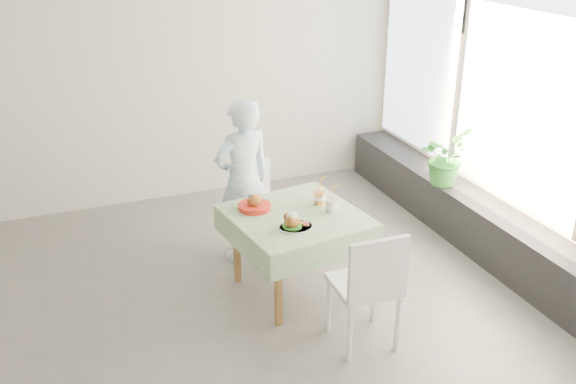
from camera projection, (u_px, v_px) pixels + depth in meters
name	position (u px, v px, depth m)	size (l,w,h in m)	color
floor	(207.00, 314.00, 5.34)	(6.00, 6.00, 0.00)	#5A5856
wall_back	(140.00, 80.00, 6.91)	(6.00, 0.02, 2.80)	silver
wall_front	(347.00, 354.00, 2.65)	(6.00, 0.02, 2.80)	silver
wall_right	(522.00, 113.00, 5.79)	(0.02, 5.00, 2.80)	silver
window_pane	(523.00, 87.00, 5.68)	(0.01, 4.80, 2.18)	#D1E0F9
window_ledge	(488.00, 230.00, 6.19)	(0.40, 4.80, 0.50)	black
cafe_table	(296.00, 244.00, 5.49)	(1.18, 1.18, 0.74)	brown
chair_far	(260.00, 226.00, 6.22)	(0.48, 0.48, 0.89)	white
chair_near	(364.00, 307.00, 4.89)	(0.48, 0.48, 0.98)	white
diner	(243.00, 181.00, 5.93)	(0.57, 0.38, 1.57)	#98CFF3
main_dish	(294.00, 223.00, 5.12)	(0.28, 0.28, 0.14)	white
juice_cup_orange	(319.00, 197.00, 5.54)	(0.11, 0.11, 0.30)	white
juice_cup_lemonade	(331.00, 205.00, 5.40)	(0.10, 0.10, 0.28)	white
second_dish	(254.00, 205.00, 5.46)	(0.28, 0.28, 0.13)	red
potted_plant	(444.00, 157.00, 6.50)	(0.52, 0.45, 0.57)	#317D29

